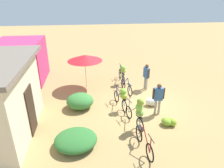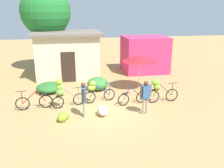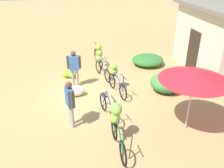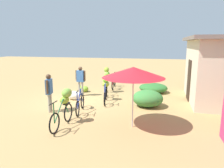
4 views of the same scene
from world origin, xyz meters
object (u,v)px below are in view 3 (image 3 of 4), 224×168
at_px(banana_pile_on_ground, 70,74).
at_px(produce_sack, 75,91).
at_px(person_bystander, 70,100).
at_px(person_vendor, 74,65).
at_px(bicycle_near_pile, 100,58).
at_px(bicycle_leftmost, 98,58).
at_px(bicycle_center_loaded, 115,75).
at_px(bicycle_rightmost, 116,123).
at_px(bicycle_by_shop, 108,109).
at_px(market_umbrella, 195,75).

height_order(banana_pile_on_ground, produce_sack, produce_sack).
bearing_deg(person_bystander, person_vendor, 175.32).
xyz_separation_m(bicycle_near_pile, produce_sack, (1.77, -1.23, -0.63)).
bearing_deg(bicycle_leftmost, person_bystander, -16.53).
relative_size(bicycle_center_loaded, person_vendor, 1.06).
xyz_separation_m(banana_pile_on_ground, person_vendor, (0.94, 0.23, 0.80)).
bearing_deg(bicycle_rightmost, banana_pile_on_ground, -165.66).
bearing_deg(bicycle_near_pile, bicycle_by_shop, -3.18).
bearing_deg(person_vendor, bicycle_near_pile, 128.49).
bearing_deg(banana_pile_on_ground, person_vendor, 13.73).
distance_m(bicycle_leftmost, person_vendor, 2.71).
bearing_deg(bicycle_leftmost, market_umbrella, 19.24).
distance_m(bicycle_by_shop, banana_pile_on_ground, 3.68).
height_order(bicycle_rightmost, banana_pile_on_ground, bicycle_rightmost).
xyz_separation_m(bicycle_center_loaded, bicycle_rightmost, (3.20, -0.57, 0.06)).
xyz_separation_m(bicycle_by_shop, banana_pile_on_ground, (-3.47, -1.23, -0.18)).
distance_m(market_umbrella, banana_pile_on_ground, 5.97).
height_order(bicycle_by_shop, person_vendor, person_vendor).
relative_size(bicycle_leftmost, bicycle_center_loaded, 1.03).
relative_size(bicycle_leftmost, bicycle_rightmost, 1.01).
distance_m(bicycle_near_pile, person_bystander, 3.99).
bearing_deg(bicycle_center_loaded, bicycle_rightmost, -10.16).
bearing_deg(bicycle_by_shop, produce_sack, -148.71).
distance_m(bicycle_near_pile, bicycle_rightmost, 4.84).
height_order(market_umbrella, bicycle_center_loaded, market_umbrella).
xyz_separation_m(market_umbrella, bicycle_center_loaded, (-2.86, -1.75, -1.18)).
bearing_deg(market_umbrella, bicycle_rightmost, -81.62).
relative_size(banana_pile_on_ground, person_vendor, 0.47).
distance_m(bicycle_by_shop, bicycle_rightmost, 1.42).
distance_m(bicycle_rightmost, produce_sack, 3.28).
bearing_deg(bicycle_near_pile, bicycle_leftmost, 176.39).
bearing_deg(bicycle_near_pile, market_umbrella, 25.34).
height_order(bicycle_near_pile, person_vendor, person_vendor).
xyz_separation_m(market_umbrella, banana_pile_on_ground, (-4.49, -3.56, -1.70)).
height_order(bicycle_by_shop, produce_sack, bicycle_by_shop).
height_order(market_umbrella, bicycle_near_pile, market_umbrella).
xyz_separation_m(bicycle_center_loaded, person_bystander, (2.09, -1.81, 0.27)).
distance_m(bicycle_near_pile, banana_pile_on_ground, 1.58).
bearing_deg(person_bystander, produce_sack, 174.33).
xyz_separation_m(bicycle_by_shop, person_vendor, (-2.52, -1.00, 0.62)).
relative_size(market_umbrella, person_bystander, 1.30).
bearing_deg(person_bystander, bicycle_by_shop, 101.63).
height_order(bicycle_leftmost, bicycle_rightmost, bicycle_rightmost).
height_order(bicycle_by_shop, bicycle_rightmost, bicycle_rightmost).
xyz_separation_m(bicycle_near_pile, bicycle_center_loaded, (1.63, 0.38, -0.16)).
xyz_separation_m(banana_pile_on_ground, produce_sack, (1.76, 0.20, 0.05)).
height_order(produce_sack, person_bystander, person_bystander).
height_order(bicycle_near_pile, person_bystander, person_bystander).
distance_m(bicycle_leftmost, person_bystander, 5.34).
relative_size(bicycle_leftmost, banana_pile_on_ground, 2.29).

